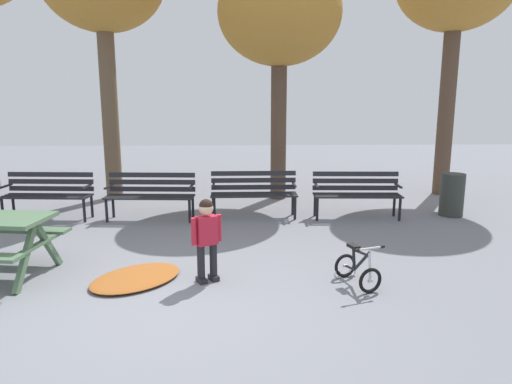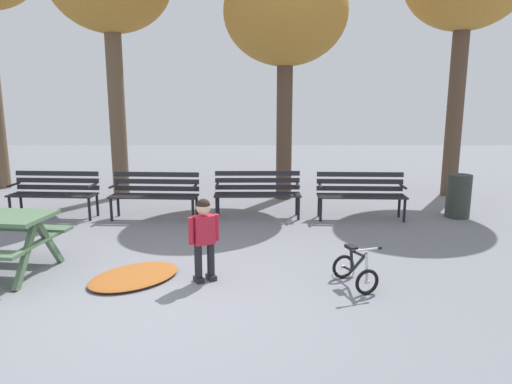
% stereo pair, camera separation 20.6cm
% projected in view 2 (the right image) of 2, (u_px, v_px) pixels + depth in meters
% --- Properties ---
extents(ground, '(36.00, 36.00, 0.00)m').
position_uv_depth(ground, '(159.00, 305.00, 4.96)').
color(ground, slate).
extents(park_bench_far_left, '(1.63, 0.56, 0.85)m').
position_uv_depth(park_bench_far_left, '(54.00, 190.00, 8.63)').
color(park_bench_far_left, '#232328').
rests_on(park_bench_far_left, ground).
extents(park_bench_left, '(1.62, 0.55, 0.85)m').
position_uv_depth(park_bench_left, '(154.00, 191.00, 8.51)').
color(park_bench_left, '#232328').
rests_on(park_bench_left, ground).
extents(park_bench_right, '(1.60, 0.47, 0.85)m').
position_uv_depth(park_bench_right, '(257.00, 190.00, 8.64)').
color(park_bench_right, '#232328').
rests_on(park_bench_right, ground).
extents(park_bench_far_right, '(1.62, 0.52, 0.85)m').
position_uv_depth(park_bench_far_right, '(360.00, 191.00, 8.52)').
color(park_bench_far_right, '#232328').
rests_on(park_bench_far_right, ground).
extents(child_standing, '(0.35, 0.26, 1.02)m').
position_uv_depth(child_standing, '(203.00, 233.00, 5.52)').
color(child_standing, black).
rests_on(child_standing, ground).
extents(kids_bicycle, '(0.51, 0.63, 0.54)m').
position_uv_depth(kids_bicycle, '(354.00, 270.00, 5.44)').
color(kids_bicycle, black).
rests_on(kids_bicycle, ground).
extents(leaf_pile, '(1.40, 1.42, 0.07)m').
position_uv_depth(leaf_pile, '(134.00, 276.00, 5.68)').
color(leaf_pile, '#9E5623').
rests_on(leaf_pile, ground).
extents(trash_bin, '(0.44, 0.44, 0.81)m').
position_uv_depth(trash_bin, '(458.00, 196.00, 8.63)').
color(trash_bin, '#2D332D').
rests_on(trash_bin, ground).
extents(tree_center, '(2.60, 2.60, 5.07)m').
position_uv_depth(tree_center, '(285.00, 15.00, 9.61)').
color(tree_center, brown).
rests_on(tree_center, ground).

